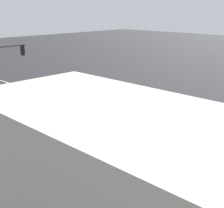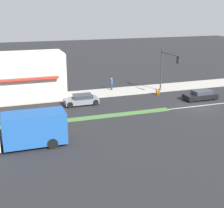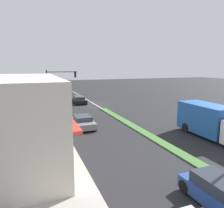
{
  "view_description": "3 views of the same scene",
  "coord_description": "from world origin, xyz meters",
  "views": [
    {
      "loc": [
        17.13,
        24.83,
        8.43
      ],
      "look_at": [
        0.8,
        9.09,
        1.39
      ],
      "focal_mm": 50.0,
      "sensor_mm": 36.0,
      "label": 1
    },
    {
      "loc": [
        -29.81,
        20.75,
        11.12
      ],
      "look_at": [
        -1.44,
        11.15,
        1.79
      ],
      "focal_mm": 50.0,
      "sensor_mm": 36.0,
      "label": 2
    },
    {
      "loc": [
        9.95,
        34.33,
        6.35
      ],
      "look_at": [
        0.56,
        9.51,
        1.66
      ],
      "focal_mm": 35.0,
      "sensor_mm": 36.0,
      "label": 3
    }
  ],
  "objects": [
    {
      "name": "ground_plane",
      "position": [
        0.0,
        18.0,
        0.0
      ],
      "size": [
        160.0,
        160.0,
        0.0
      ],
      "primitive_type": "plane",
      "color": "#232326"
    },
    {
      "name": "sidewalk_right",
      "position": [
        9.0,
        18.5,
        0.06
      ],
      "size": [
        4.0,
        73.0,
        0.12
      ],
      "primitive_type": "cube",
      "color": "#A8A399",
      "rests_on": "ground"
    },
    {
      "name": "lane_marking_center",
      "position": [
        0.0,
        0.0,
        0.0
      ],
      "size": [
        0.16,
        60.0,
        0.01
      ],
      "primitive_type": "cube",
      "color": "beige",
      "rests_on": "ground"
    },
    {
      "name": "building_corner_store",
      "position": [
        10.8,
        19.28,
        2.88
      ],
      "size": [
        5.89,
        10.86,
        5.52
      ],
      "color": "beige",
      "rests_on": "sidewalk_right"
    },
    {
      "name": "traffic_signal_main",
      "position": [
        6.12,
        1.05,
        3.9
      ],
      "size": [
        4.59,
        0.34,
        5.6
      ],
      "color": "#333338",
      "rests_on": "sidewalk_right"
    },
    {
      "name": "pedestrian",
      "position": [
        10.01,
        7.34,
        0.99
      ],
      "size": [
        0.34,
        0.34,
        1.65
      ],
      "color": "#282D42",
      "rests_on": "sidewalk_right"
    },
    {
      "name": "warning_aframe_sign",
      "position": [
        5.99,
        2.23,
        0.43
      ],
      "size": [
        0.45,
        0.53,
        0.84
      ],
      "color": "orange",
      "rests_on": "ground"
    },
    {
      "name": "delivery_truck",
      "position": [
        -5.0,
        20.03,
        1.47
      ],
      "size": [
        2.44,
        7.5,
        2.87
      ],
      "color": "silver",
      "rests_on": "ground"
    },
    {
      "name": "suv_black",
      "position": [
        2.2,
        -1.81,
        0.58
      ],
      "size": [
        1.77,
        4.2,
        1.2
      ],
      "color": "black",
      "rests_on": "ground"
    },
    {
      "name": "suv_grey",
      "position": [
        5.0,
        12.8,
        0.6
      ],
      "size": [
        1.9,
        3.98,
        1.22
      ],
      "color": "slate",
      "rests_on": "ground"
    }
  ]
}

